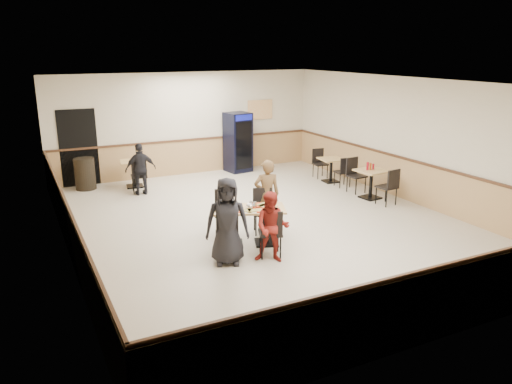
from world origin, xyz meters
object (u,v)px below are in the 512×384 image
diner_woman_right (272,227)px  side_table_near (371,180)px  main_table (249,220)px  trash_bin (85,174)px  back_table (134,170)px  side_table_far (331,166)px  pepsi_cooler (238,142)px  diner_woman_left (227,221)px  diner_man_opposite (267,195)px  lone_diner (141,169)px

diner_woman_right → side_table_near: bearing=63.8°
main_table → side_table_near: (4.08, 1.41, -0.00)m
trash_bin → back_table: bearing=-15.9°
side_table_far → back_table: bearing=159.2°
pepsi_cooler → main_table: bearing=-120.7°
diner_woman_left → trash_bin: (-1.53, 6.11, -0.35)m
diner_woman_right → side_table_far: bearing=79.3°
diner_woman_left → pepsi_cooler: size_ratio=0.86×
main_table → diner_man_opposite: 0.97m
side_table_far → trash_bin: 6.74m
side_table_far → trash_bin: (-6.34, 2.29, -0.03)m
diner_woman_right → back_table: 6.13m
main_table → pepsi_cooler: 5.99m
lone_diner → side_table_near: lone_diner is taller
side_table_far → pepsi_cooler: 3.00m
diner_man_opposite → lone_diner: 4.08m
trash_bin → side_table_near: bearing=-32.8°
trash_bin → side_table_far: bearing=-19.9°
main_table → lone_diner: size_ratio=1.14×
back_table → lone_diner: bearing=-90.0°
diner_woman_right → pepsi_cooler: (2.25, 6.43, 0.26)m
diner_woman_left → side_table_near: diner_woman_left is taller
diner_man_opposite → diner_woman_left: bearing=57.4°
diner_man_opposite → back_table: size_ratio=1.92×
main_table → diner_woman_right: 0.91m
pepsi_cooler → diner_man_opposite: bearing=-116.0°
diner_man_opposite → main_table: bearing=57.4°
main_table → diner_woman_right: size_ratio=1.19×
back_table → pepsi_cooler: size_ratio=0.43×
side_table_near → back_table: size_ratio=0.98×
side_table_near → side_table_far: (0.02, 1.78, -0.04)m
diner_woman_right → diner_man_opposite: (0.69, 1.52, 0.10)m
main_table → side_table_far: (4.10, 3.19, -0.04)m
diner_woman_left → trash_bin: bearing=126.1°
main_table → diner_man_opposite: size_ratio=1.03×
lone_diner → trash_bin: lone_diner is taller
main_table → pepsi_cooler: pepsi_cooler is taller
diner_man_opposite → lone_diner: bearing=-48.7°
diner_woman_right → lone_diner: bearing=135.3°
main_table → diner_woman_right: (0.02, -0.90, 0.15)m
diner_woman_right → side_table_near: diner_woman_right is taller
back_table → diner_woman_right: bearing=-80.3°
diner_woman_left → diner_woman_right: 0.79m
lone_diner → main_table: bearing=104.7°
trash_bin → diner_man_opposite: bearing=-58.8°
diner_woman_left → pepsi_cooler: 6.84m
side_table_far → lone_diner: bearing=167.6°
diner_man_opposite → lone_diner: size_ratio=1.10×
lone_diner → back_table: (0.00, 0.82, -0.19)m
side_table_far → trash_bin: size_ratio=0.82×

